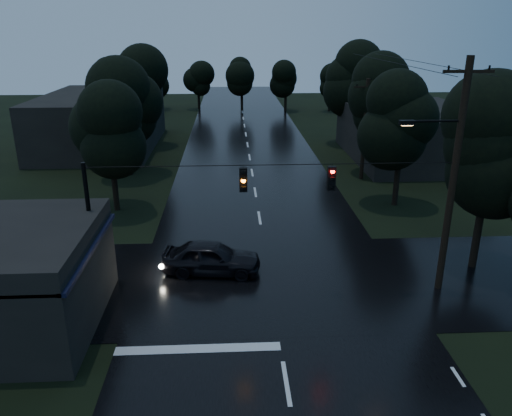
{
  "coord_description": "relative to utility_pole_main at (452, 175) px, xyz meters",
  "views": [
    {
      "loc": [
        -1.7,
        -8.32,
        11.04
      ],
      "look_at": [
        -0.52,
        14.12,
        2.82
      ],
      "focal_mm": 35.0,
      "sensor_mm": 36.0,
      "label": 1
    }
  ],
  "objects": [
    {
      "name": "tree_left_b",
      "position": [
        -17.01,
        19.0,
        0.36
      ],
      "size": [
        4.2,
        4.2,
        8.85
      ],
      "color": "black",
      "rests_on": "ground"
    },
    {
      "name": "car",
      "position": [
        -10.09,
        2.02,
        -4.48
      ],
      "size": [
        4.78,
        2.37,
        1.57
      ],
      "primitive_type": "imported",
      "rotation": [
        0.0,
        0.0,
        1.46
      ],
      "color": "black",
      "rests_on": "ground"
    },
    {
      "name": "tree_right_a",
      "position": [
        1.59,
        11.0,
        0.36
      ],
      "size": [
        4.2,
        4.2,
        8.85
      ],
      "color": "black",
      "rests_on": "ground"
    },
    {
      "name": "tree_corner_near",
      "position": [
        2.59,
        2.0,
        0.74
      ],
      "size": [
        4.48,
        4.48,
        9.44
      ],
      "color": "black",
      "rests_on": "ground"
    },
    {
      "name": "span_signals",
      "position": [
        -6.85,
        -0.01,
        -0.01
      ],
      "size": [
        15.0,
        0.37,
        1.12
      ],
      "color": "black",
      "rests_on": "ground"
    },
    {
      "name": "building_far_right",
      "position": [
        6.59,
        23.0,
        -3.06
      ],
      "size": [
        10.0,
        14.0,
        4.4
      ],
      "primitive_type": "cube",
      "color": "black",
      "rests_on": "ground"
    },
    {
      "name": "building_far_left",
      "position": [
        -21.41,
        29.0,
        -2.76
      ],
      "size": [
        10.0,
        16.0,
        5.0
      ],
      "primitive_type": "cube",
      "color": "black",
      "rests_on": "ground"
    },
    {
      "name": "tree_right_b",
      "position": [
        2.19,
        19.0,
        0.74
      ],
      "size": [
        4.48,
        4.48,
        9.44
      ],
      "color": "black",
      "rests_on": "ground"
    },
    {
      "name": "tree_right_c",
      "position": [
        2.79,
        29.0,
        1.11
      ],
      "size": [
        4.76,
        4.76,
        10.03
      ],
      "color": "black",
      "rests_on": "ground"
    },
    {
      "name": "tree_left_c",
      "position": [
        -17.61,
        29.0,
        0.74
      ],
      "size": [
        4.48,
        4.48,
        9.44
      ],
      "color": "black",
      "rests_on": "ground"
    },
    {
      "name": "cross_street",
      "position": [
        -7.41,
        1.0,
        -5.26
      ],
      "size": [
        60.0,
        9.0,
        0.02
      ],
      "primitive_type": "cube",
      "color": "black",
      "rests_on": "ground"
    },
    {
      "name": "utility_pole_main",
      "position": [
        0.0,
        0.0,
        0.0
      ],
      "size": [
        3.5,
        0.3,
        10.0
      ],
      "color": "black",
      "rests_on": "ground"
    },
    {
      "name": "anchor_pole_left",
      "position": [
        -14.91,
        0.0,
        -2.26
      ],
      "size": [
        0.18,
        0.18,
        6.0
      ],
      "primitive_type": "cylinder",
      "color": "black",
      "rests_on": "ground"
    },
    {
      "name": "utility_pole_far",
      "position": [
        0.89,
        17.0,
        -1.38
      ],
      "size": [
        2.0,
        0.3,
        7.5
      ],
      "color": "black",
      "rests_on": "ground"
    },
    {
      "name": "tree_left_a",
      "position": [
        -16.41,
        11.0,
        -0.02
      ],
      "size": [
        3.92,
        3.92,
        8.26
      ],
      "color": "black",
      "rests_on": "ground"
    },
    {
      "name": "main_road",
      "position": [
        -7.41,
        19.0,
        -5.26
      ],
      "size": [
        12.0,
        120.0,
        0.02
      ],
      "primitive_type": "cube",
      "color": "black",
      "rests_on": "ground"
    }
  ]
}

